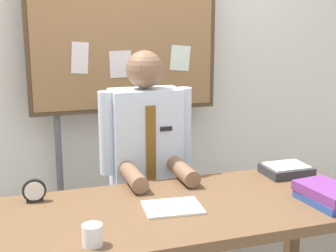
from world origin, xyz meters
TOP-DOWN VIEW (x-y plane):
  - back_wall at (0.00, 1.29)m, footprint 6.40×0.08m
  - desk at (0.00, 0.00)m, footprint 1.82×0.77m
  - person at (0.00, 0.59)m, footprint 0.55×0.56m
  - bulletin_board at (0.00, 1.09)m, footprint 1.26×0.09m
  - book_stack at (0.69, -0.19)m, footprint 0.24×0.32m
  - open_notebook at (-0.04, -0.02)m, footprint 0.28×0.23m
  - desk_clock at (-0.65, 0.27)m, footprint 0.11×0.04m
  - coffee_mug at (-0.46, -0.26)m, footprint 0.08×0.08m
  - paper_tray at (0.73, 0.25)m, footprint 0.26×0.20m

SIDE VIEW (x-z plane):
  - desk at x=0.00m, z-range 0.29..1.03m
  - person at x=0.00m, z-range -0.05..1.39m
  - open_notebook at x=-0.04m, z-range 0.75..0.76m
  - paper_tray at x=0.73m, z-range 0.75..0.80m
  - book_stack at x=0.69m, z-range 0.75..0.83m
  - coffee_mug at x=-0.46m, z-range 0.75..0.83m
  - desk_clock at x=-0.65m, z-range 0.74..0.86m
  - back_wall at x=0.00m, z-range 0.00..2.70m
  - bulletin_board at x=0.00m, z-range 0.47..2.68m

